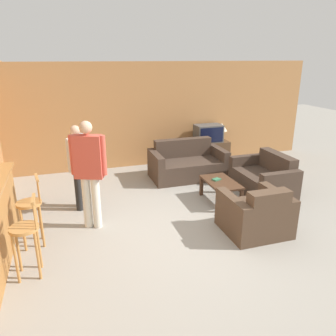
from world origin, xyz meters
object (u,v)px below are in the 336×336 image
object	(u,v)px
tv_unit	(208,152)
person_by_window	(78,163)
coffee_table	(221,185)
bar_chair_mid	(31,209)
person_by_counter	(89,169)
couch_far	(187,165)
loveseat_right	(264,179)
tv	(208,133)
bar_chair_near	(26,235)
table_lamp	(222,127)
armchair_near	(256,215)
book_on_table	(216,179)

from	to	relation	value
tv_unit	person_by_window	bearing A→B (deg)	-151.21
coffee_table	bar_chair_mid	bearing A→B (deg)	-170.65
coffee_table	person_by_counter	bearing A→B (deg)	-173.99
couch_far	tv_unit	xyz separation A→B (m)	(0.93, 0.90, -0.02)
bar_chair_mid	loveseat_right	world-z (taller)	bar_chair_mid
tv	person_by_counter	size ratio (longest dim) A/B	0.39
bar_chair_near	person_by_counter	distance (m)	1.45
bar_chair_near	table_lamp	size ratio (longest dim) A/B	2.24
bar_chair_mid	couch_far	world-z (taller)	bar_chair_mid
tv	bar_chair_near	bearing A→B (deg)	-138.21
bar_chair_near	tv_unit	bearing A→B (deg)	41.81
coffee_table	table_lamp	world-z (taller)	table_lamp
bar_chair_mid	table_lamp	distance (m)	5.44
bar_chair_mid	loveseat_right	distance (m)	4.51
table_lamp	coffee_table	bearing A→B (deg)	-116.29
bar_chair_near	tv	size ratio (longest dim) A/B	1.55
armchair_near	person_by_counter	world-z (taller)	person_by_counter
loveseat_right	table_lamp	bearing A→B (deg)	87.19
tv	book_on_table	distance (m)	2.50
loveseat_right	table_lamp	distance (m)	2.34
coffee_table	tv	xyz separation A→B (m)	(0.81, 2.41, 0.44)
bar_chair_near	bar_chair_mid	size ratio (longest dim) A/B	1.00
bar_chair_near	armchair_near	xyz separation A→B (m)	(3.36, 0.08, -0.28)
bar_chair_mid	loveseat_right	size ratio (longest dim) A/B	0.80
armchair_near	table_lamp	bearing A→B (deg)	71.98
loveseat_right	person_by_window	xyz separation A→B (m)	(-3.69, 0.37, 0.59)
bar_chair_mid	couch_far	size ratio (longest dim) A/B	0.63
bar_chair_near	tv	world-z (taller)	bar_chair_near
loveseat_right	armchair_near	bearing A→B (deg)	-127.54
tv_unit	person_by_window	size ratio (longest dim) A/B	0.70
bar_chair_mid	coffee_table	world-z (taller)	bar_chair_mid
bar_chair_near	bar_chair_mid	distance (m)	0.77
bar_chair_mid	person_by_window	world-z (taller)	person_by_window
person_by_window	bar_chair_near	bearing A→B (deg)	-112.19
table_lamp	person_by_counter	size ratio (longest dim) A/B	0.27
couch_far	loveseat_right	xyz separation A→B (m)	(1.20, -1.35, -0.00)
tv	table_lamp	xyz separation A→B (m)	(0.38, 0.00, 0.13)
tv	bar_chair_mid	bearing A→B (deg)	-144.63
tv	book_on_table	world-z (taller)	tv
tv_unit	person_by_window	xyz separation A→B (m)	(-3.42, -1.88, 0.60)
bar_chair_near	coffee_table	xyz separation A→B (m)	(3.36, 1.32, -0.23)
couch_far	person_by_window	world-z (taller)	person_by_window
coffee_table	table_lamp	xyz separation A→B (m)	(1.19, 2.41, 0.57)
tv_unit	armchair_near	bearing A→B (deg)	-102.46
coffee_table	tv_unit	size ratio (longest dim) A/B	0.82
coffee_table	person_by_window	xyz separation A→B (m)	(-2.61, 0.53, 0.53)
coffee_table	person_by_window	distance (m)	2.71
person_by_window	tv_unit	bearing A→B (deg)	28.79
table_lamp	person_by_window	world-z (taller)	person_by_window
loveseat_right	coffee_table	xyz separation A→B (m)	(-1.08, -0.16, 0.06)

